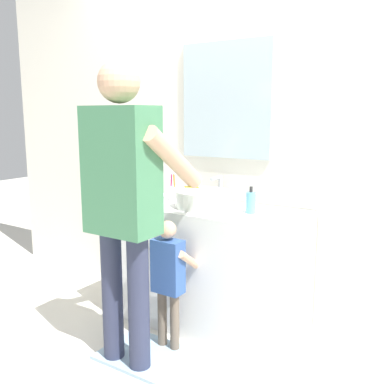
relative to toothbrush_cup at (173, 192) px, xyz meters
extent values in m
plane|color=silver|center=(0.30, -0.38, -0.86)|extent=(14.00, 14.00, 0.00)
cube|color=silver|center=(0.30, 0.24, 0.49)|extent=(4.40, 0.08, 2.70)
cube|color=silver|center=(0.30, 0.19, 0.63)|extent=(0.67, 0.02, 0.78)
cube|color=white|center=(0.30, -0.08, -0.46)|extent=(1.32, 0.54, 0.81)
cylinder|color=silver|center=(0.30, -0.10, 0.00)|extent=(0.36, 0.36, 0.11)
cylinder|color=#B1B1AD|center=(0.30, -0.10, 0.01)|extent=(0.29, 0.29, 0.09)
cylinder|color=#B7BABF|center=(0.30, 0.13, 0.04)|extent=(0.03, 0.03, 0.18)
cylinder|color=#B7BABF|center=(0.30, 0.07, 0.12)|extent=(0.02, 0.12, 0.02)
cylinder|color=#B7BABF|center=(0.23, 0.13, -0.03)|extent=(0.04, 0.04, 0.05)
cylinder|color=#B7BABF|center=(0.37, 0.13, -0.03)|extent=(0.04, 0.04, 0.05)
cylinder|color=silver|center=(0.00, 0.00, -0.01)|extent=(0.07, 0.07, 0.09)
cylinder|color=#E5387F|center=(-0.01, 0.00, 0.05)|extent=(0.02, 0.03, 0.17)
cube|color=white|center=(-0.01, 0.00, 0.14)|extent=(0.01, 0.02, 0.02)
cylinder|color=orange|center=(0.01, 0.00, 0.05)|extent=(0.01, 0.02, 0.17)
cube|color=white|center=(0.01, 0.00, 0.14)|extent=(0.01, 0.02, 0.02)
cylinder|color=#66B2D1|center=(0.64, -0.08, 0.01)|extent=(0.06, 0.06, 0.13)
cylinder|color=#2D2D2D|center=(0.64, -0.08, 0.09)|extent=(0.02, 0.02, 0.03)
cube|color=#99B7CC|center=(0.30, -0.63, -0.85)|extent=(0.64, 0.40, 0.02)
cylinder|color=#6B5B4C|center=(0.26, -0.49, -0.68)|extent=(0.06, 0.06, 0.37)
cylinder|color=#6B5B4C|center=(0.35, -0.49, -0.68)|extent=(0.06, 0.06, 0.37)
cube|color=#33569E|center=(0.30, -0.49, -0.34)|extent=(0.18, 0.10, 0.32)
sphere|color=#D8A884|center=(0.30, -0.49, -0.11)|extent=(0.10, 0.10, 0.10)
cylinder|color=#D8A884|center=(0.20, -0.40, -0.31)|extent=(0.04, 0.22, 0.17)
cylinder|color=#D8A884|center=(0.41, -0.40, -0.31)|extent=(0.04, 0.22, 0.17)
cylinder|color=#2D334C|center=(0.10, -0.74, -0.48)|extent=(0.12, 0.12, 0.77)
cylinder|color=#2D334C|center=(0.29, -0.74, -0.48)|extent=(0.12, 0.12, 0.77)
cube|color=#427F56|center=(0.20, -0.74, 0.25)|extent=(0.39, 0.22, 0.67)
sphere|color=#D8A884|center=(0.20, -0.74, 0.70)|extent=(0.22, 0.22, 0.22)
cylinder|color=#D8A884|center=(-0.02, -0.57, 0.31)|extent=(0.09, 0.47, 0.37)
cylinder|color=#D8A884|center=(0.41, -0.57, 0.31)|extent=(0.09, 0.47, 0.37)
cylinder|color=yellow|center=(0.41, -0.39, 0.13)|extent=(0.01, 0.14, 0.03)
cube|color=white|center=(0.41, -0.32, 0.14)|extent=(0.01, 0.02, 0.02)
camera|label=1|loc=(1.73, -2.43, 0.54)|focal=40.31mm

